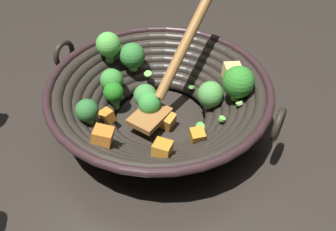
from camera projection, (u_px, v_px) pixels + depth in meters
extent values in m
plane|color=#28231E|center=(160.00, 122.00, 0.66)|extent=(4.00, 4.00, 0.00)
cylinder|color=black|center=(160.00, 120.00, 0.66)|extent=(0.16, 0.16, 0.01)
torus|color=black|center=(160.00, 114.00, 0.65)|extent=(0.21, 0.21, 0.02)
torus|color=black|center=(160.00, 110.00, 0.64)|extent=(0.23, 0.23, 0.02)
torus|color=black|center=(160.00, 106.00, 0.63)|extent=(0.26, 0.26, 0.02)
torus|color=black|center=(159.00, 102.00, 0.63)|extent=(0.29, 0.29, 0.02)
torus|color=black|center=(159.00, 98.00, 0.62)|extent=(0.31, 0.31, 0.02)
torus|color=black|center=(159.00, 94.00, 0.61)|extent=(0.34, 0.34, 0.02)
torus|color=black|center=(159.00, 90.00, 0.61)|extent=(0.36, 0.36, 0.02)
torus|color=#2D1C1E|center=(159.00, 85.00, 0.60)|extent=(0.38, 0.38, 0.01)
torus|color=black|center=(64.00, 54.00, 0.67)|extent=(0.05, 0.02, 0.05)
torus|color=black|center=(278.00, 124.00, 0.53)|extent=(0.05, 0.02, 0.05)
cylinder|color=#79C25C|center=(209.00, 105.00, 0.65)|extent=(0.03, 0.03, 0.01)
sphere|color=#468F3F|center=(210.00, 94.00, 0.63)|extent=(0.05, 0.05, 0.05)
cylinder|color=#87C348|center=(89.00, 121.00, 0.58)|extent=(0.02, 0.02, 0.01)
sphere|color=#2A692E|center=(87.00, 110.00, 0.56)|extent=(0.04, 0.04, 0.04)
cylinder|color=#578D48|center=(113.00, 90.00, 0.67)|extent=(0.02, 0.02, 0.01)
sphere|color=#368332|center=(112.00, 80.00, 0.65)|extent=(0.04, 0.04, 0.04)
cylinder|color=#89AB51|center=(150.00, 113.00, 0.64)|extent=(0.02, 0.02, 0.02)
sphere|color=#358C38|center=(149.00, 103.00, 0.62)|extent=(0.04, 0.04, 0.04)
cylinder|color=#7CBD53|center=(133.00, 67.00, 0.69)|extent=(0.02, 0.02, 0.01)
sphere|color=#2E7530|center=(132.00, 56.00, 0.67)|extent=(0.05, 0.05, 0.05)
cylinder|color=#6AA549|center=(146.00, 106.00, 0.66)|extent=(0.02, 0.02, 0.02)
sphere|color=#3E823D|center=(145.00, 96.00, 0.64)|extent=(0.04, 0.04, 0.04)
cylinder|color=#7CAB43|center=(236.00, 96.00, 0.61)|extent=(0.02, 0.02, 0.02)
sphere|color=#2C7B25|center=(238.00, 82.00, 0.59)|extent=(0.05, 0.05, 0.05)
cylinder|color=#569442|center=(115.00, 103.00, 0.66)|extent=(0.02, 0.02, 0.02)
sphere|color=#1D6C18|center=(113.00, 93.00, 0.64)|extent=(0.04, 0.04, 0.04)
cylinder|color=#6A9E4D|center=(110.00, 57.00, 0.68)|extent=(0.02, 0.03, 0.02)
sphere|color=#4FA541|center=(108.00, 45.00, 0.66)|extent=(0.05, 0.05, 0.05)
cube|color=#C07627|center=(167.00, 120.00, 0.63)|extent=(0.03, 0.03, 0.03)
cube|color=orange|center=(102.00, 138.00, 0.52)|extent=(0.04, 0.04, 0.04)
cube|color=#C4761D|center=(197.00, 136.00, 0.56)|extent=(0.03, 0.03, 0.03)
cube|color=orange|center=(107.00, 117.00, 0.61)|extent=(0.03, 0.03, 0.03)
cube|color=#BC7B24|center=(162.00, 150.00, 0.52)|extent=(0.03, 0.03, 0.03)
cube|color=#E7C269|center=(232.00, 73.00, 0.64)|extent=(0.04, 0.04, 0.03)
cylinder|color=#6BC651|center=(128.00, 52.00, 0.68)|extent=(0.02, 0.02, 0.01)
cylinder|color=#99D166|center=(239.00, 103.00, 0.59)|extent=(0.02, 0.02, 0.01)
cylinder|color=#56B247|center=(121.00, 97.00, 0.67)|extent=(0.02, 0.02, 0.01)
cylinder|color=#6BC651|center=(222.00, 119.00, 0.58)|extent=(0.01, 0.02, 0.01)
cylinder|color=#56B247|center=(200.00, 126.00, 0.57)|extent=(0.02, 0.02, 0.01)
cylinder|color=#6BC651|center=(148.00, 74.00, 0.69)|extent=(0.02, 0.02, 0.01)
cylinder|color=#6BC651|center=(191.00, 87.00, 0.68)|extent=(0.01, 0.01, 0.01)
cube|color=brown|center=(150.00, 116.00, 0.62)|extent=(0.08, 0.07, 0.01)
cylinder|color=olive|center=(188.00, 39.00, 0.62)|extent=(0.19, 0.08, 0.16)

